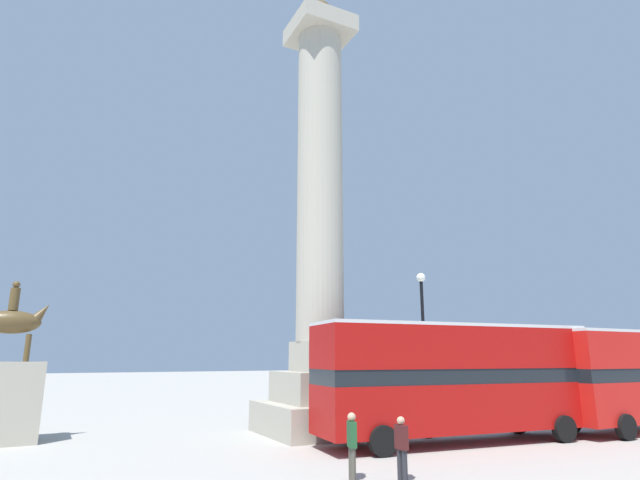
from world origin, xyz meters
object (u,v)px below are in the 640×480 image
(equestrian_statue, at_px, (2,393))
(pedestrian_by_plinth, at_px, (402,445))
(monument_column, at_px, (320,245))
(street_lamp, at_px, (424,348))
(bus_b, at_px, (456,377))
(pedestrian_near_lamp, at_px, (352,442))

(equestrian_statue, bearing_deg, pedestrian_by_plinth, -50.11)
(monument_column, height_order, pedestrian_by_plinth, monument_column)
(monument_column, xyz_separation_m, street_lamp, (3.39, -3.04, -4.73))
(bus_b, distance_m, pedestrian_by_plinth, 6.86)
(equestrian_statue, distance_m, street_lamp, 16.82)
(bus_b, bearing_deg, pedestrian_by_plinth, -138.94)
(monument_column, xyz_separation_m, pedestrian_by_plinth, (-1.86, -8.55, -7.39))
(monument_column, height_order, bus_b, monument_column)
(pedestrian_by_plinth, bearing_deg, street_lamp, -42.41)
(bus_b, relative_size, pedestrian_near_lamp, 6.66)
(monument_column, distance_m, pedestrian_by_plinth, 11.45)
(equestrian_statue, bearing_deg, monument_column, -15.99)
(pedestrian_by_plinth, bearing_deg, monument_column, -11.06)
(bus_b, xyz_separation_m, pedestrian_by_plinth, (-5.44, -3.88, -1.56))
(monument_column, bearing_deg, pedestrian_near_lamp, -110.89)
(monument_column, distance_m, street_lamp, 6.57)
(pedestrian_near_lamp, distance_m, pedestrian_by_plinth, 1.33)
(equestrian_statue, height_order, pedestrian_by_plinth, equestrian_statue)
(street_lamp, xyz_separation_m, pedestrian_by_plinth, (-5.25, -5.51, -2.66))
(pedestrian_near_lamp, bearing_deg, pedestrian_by_plinth, 76.99)
(bus_b, relative_size, equestrian_statue, 1.85)
(equestrian_statue, bearing_deg, bus_b, -27.88)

